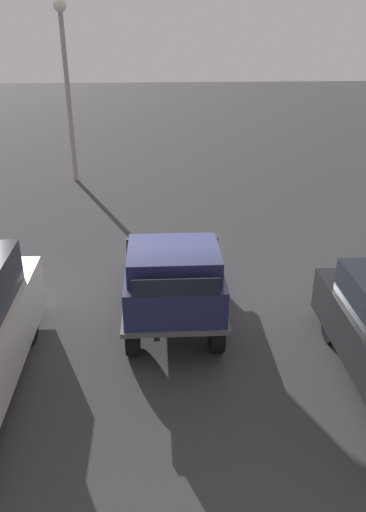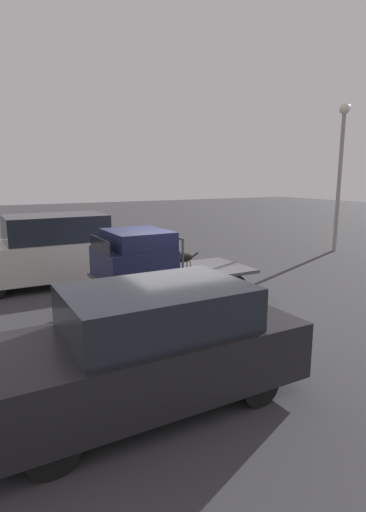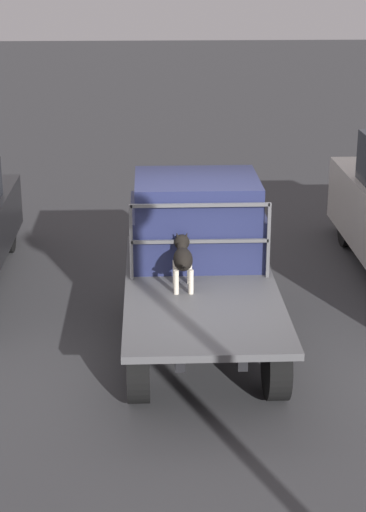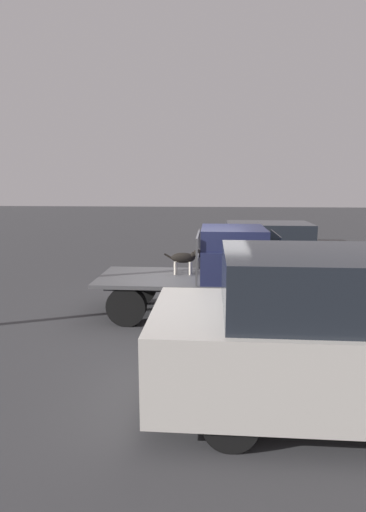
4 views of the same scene
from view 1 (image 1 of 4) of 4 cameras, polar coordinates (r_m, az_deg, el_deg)
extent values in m
plane|color=#38383A|center=(10.17, -1.20, -6.75)|extent=(80.00, 80.00, 0.00)
cylinder|color=black|center=(9.02, 3.82, -8.46)|extent=(0.80, 0.24, 0.80)
cylinder|color=black|center=(8.98, -5.75, -8.72)|extent=(0.80, 0.24, 0.80)
cylinder|color=black|center=(11.04, 2.41, -1.59)|extent=(0.80, 0.24, 0.80)
cylinder|color=black|center=(11.01, -5.32, -1.78)|extent=(0.80, 0.24, 0.80)
cube|color=black|center=(9.83, 0.60, -3.29)|extent=(3.50, 0.10, 0.18)
cube|color=black|center=(9.82, -3.09, -3.38)|extent=(3.50, 0.10, 0.18)
cube|color=#4C4C4F|center=(9.76, -1.25, -2.67)|extent=(3.81, 1.81, 0.08)
cube|color=#1E2347|center=(8.64, -1.02, -3.89)|extent=(1.55, 1.69, 0.66)
cube|color=#1E2347|center=(8.49, -1.08, -0.37)|extent=(1.32, 1.55, 0.41)
cube|color=black|center=(7.74, -0.82, -3.64)|extent=(0.02, 1.38, 0.30)
cube|color=#4C4C4F|center=(9.38, 3.80, -0.46)|extent=(0.04, 0.04, 0.94)
cube|color=#4C4C4F|center=(9.33, -6.28, -0.70)|extent=(0.04, 0.04, 0.94)
cube|color=#4C4C4F|center=(9.13, -1.25, 1.94)|extent=(0.04, 1.65, 0.04)
cube|color=#4C4C4F|center=(9.32, -1.23, -0.58)|extent=(0.04, 1.65, 0.04)
cylinder|color=beige|center=(9.64, 0.56, -1.80)|extent=(0.06, 0.06, 0.29)
cylinder|color=beige|center=(9.63, -0.45, -1.83)|extent=(0.06, 0.06, 0.29)
cylinder|color=beige|center=(9.93, 0.44, -0.93)|extent=(0.06, 0.06, 0.29)
cylinder|color=beige|center=(9.92, -0.54, -0.95)|extent=(0.06, 0.06, 0.29)
ellipsoid|color=black|center=(9.68, 0.00, -0.21)|extent=(0.53, 0.23, 0.23)
sphere|color=beige|center=(9.57, 0.05, -0.80)|extent=(0.10, 0.10, 0.10)
cylinder|color=black|center=(9.45, 0.07, -0.46)|extent=(0.16, 0.12, 0.15)
sphere|color=black|center=(9.35, 0.11, -0.50)|extent=(0.19, 0.19, 0.19)
cone|color=beige|center=(9.28, 0.14, -0.79)|extent=(0.10, 0.10, 0.10)
cone|color=black|center=(9.32, 0.42, -0.03)|extent=(0.06, 0.08, 0.10)
cone|color=black|center=(9.32, -0.21, -0.04)|extent=(0.06, 0.08, 0.10)
cylinder|color=black|center=(9.95, -0.10, 0.68)|extent=(0.23, 0.04, 0.16)
cylinder|color=black|center=(9.67, 16.62, -7.75)|extent=(0.60, 0.20, 0.60)
cylinder|color=black|center=(9.68, -17.18, -7.79)|extent=(0.60, 0.20, 0.60)
cylinder|color=gray|center=(18.45, -12.92, 16.89)|extent=(0.16, 0.16, 5.67)
sphere|color=silver|center=(18.26, -13.93, 26.09)|extent=(0.43, 0.43, 0.43)
camera|label=2|loc=(9.87, 58.20, -0.47)|focal=28.00mm
camera|label=3|loc=(18.07, -0.39, 22.85)|focal=60.00mm
camera|label=4|loc=(11.71, -46.89, 4.62)|focal=28.00mm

